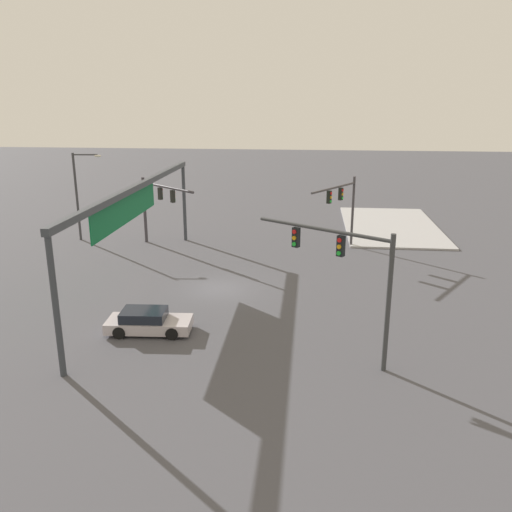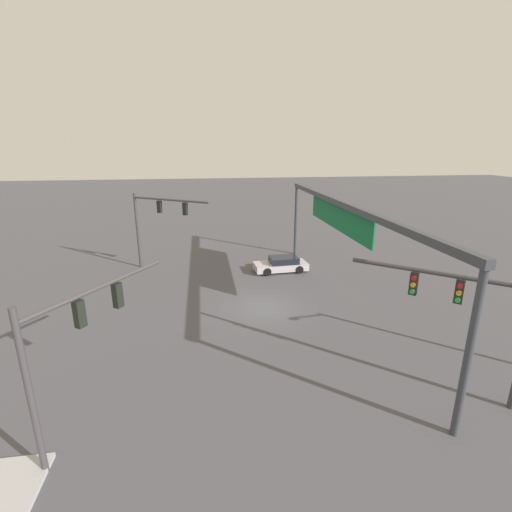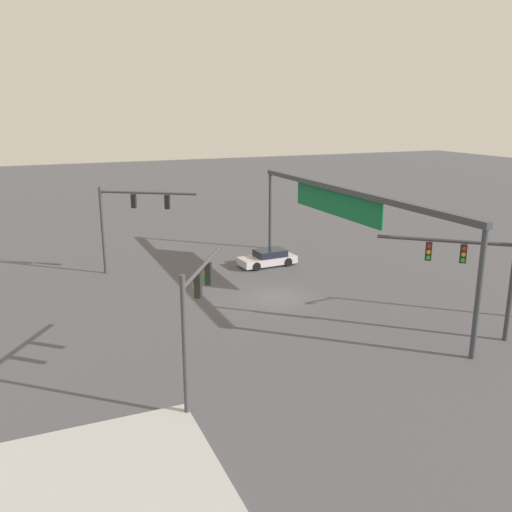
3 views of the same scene
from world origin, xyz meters
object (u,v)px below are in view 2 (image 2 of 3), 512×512
object	(u,v)px
traffic_signal_opposite_side	(73,335)
traffic_signal_cross_street	(475,309)
traffic_signal_near_corner	(155,217)
sedan_car_approaching	(281,264)

from	to	relation	value
traffic_signal_opposite_side	traffic_signal_cross_street	bearing A→B (deg)	-56.79
traffic_signal_near_corner	traffic_signal_cross_street	bearing A→B (deg)	-18.86
traffic_signal_near_corner	traffic_signal_cross_street	xyz separation A→B (m)	(18.09, 14.13, -0.65)
traffic_signal_opposite_side	traffic_signal_cross_street	world-z (taller)	traffic_signal_opposite_side
traffic_signal_cross_street	sedan_car_approaching	size ratio (longest dim) A/B	1.23
traffic_signal_near_corner	traffic_signal_opposite_side	size ratio (longest dim) A/B	1.10
traffic_signal_opposite_side	sedan_car_approaching	bearing A→B (deg)	-0.39
traffic_signal_near_corner	sedan_car_approaching	xyz separation A→B (m)	(1.78, 10.01, -3.92)
traffic_signal_opposite_side	traffic_signal_cross_street	xyz separation A→B (m)	(-0.18, 14.78, -0.17)
traffic_signal_cross_street	sedan_car_approaching	distance (m)	17.14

